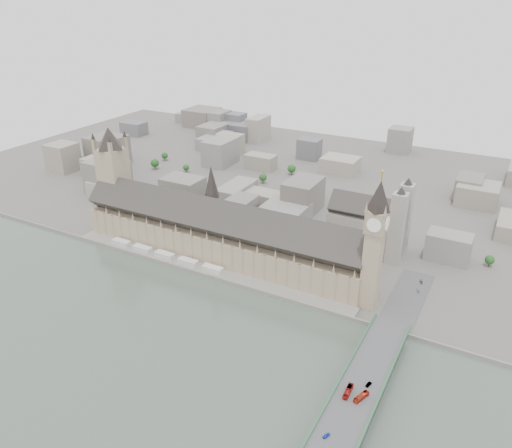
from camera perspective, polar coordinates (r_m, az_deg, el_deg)
The scene contains 19 objects.
ground at distance 430.47m, azimuth -5.57°, elevation -4.83°, with size 900.00×900.00×0.00m, color #595651.
river_thames at distance 334.33m, azimuth -22.15°, elevation -17.10°, with size 600.00×600.00×0.00m, color #485549.
embankment_wall at distance 419.20m, azimuth -6.71°, elevation -5.55°, with size 600.00×1.50×3.00m, color slate.
river_terrace at distance 424.68m, azimuth -6.13°, elevation -5.15°, with size 270.00×15.00×2.00m, color slate.
terrace_tents at distance 445.03m, azimuth -10.39°, elevation -3.49°, with size 118.00×7.00×4.00m.
palace_of_westminster at distance 434.10m, azimuth -4.25°, elevation -1.10°, with size 265.00×40.73×55.44m.
elizabeth_tower at distance 358.73m, azimuth 13.45°, elevation -1.44°, with size 17.00×17.00×107.50m.
victoria_tower at distance 498.07m, azimuth -15.96°, elevation 5.58°, with size 30.00×30.00×100.00m.
central_tower at distance 429.65m, azimuth -5.08°, elevation 3.73°, with size 13.00×13.00×48.00m.
westminster_bridge at distance 307.26m, azimuth 11.66°, elevation -18.54°, with size 25.00×325.00×10.25m, color #474749.
bridge_parapets at distance 273.20m, azimuth 8.63°, elevation -23.58°, with size 25.00×235.00×1.15m, color #345F42, non-canonical shape.
westminster_abbey at distance 455.06m, azimuth 12.85°, elevation -0.07°, with size 68.00×36.00×64.00m.
city_skyline_inland at distance 622.17m, azimuth 7.02°, elevation 6.75°, with size 720.00×360.00×38.00m, color gray, non-canonical shape.
park_trees at distance 476.16m, azimuth -2.61°, elevation -0.58°, with size 110.00×30.00×15.00m, color #174118, non-canonical shape.
red_bus_north at distance 298.10m, azimuth 10.48°, elevation -18.27°, with size 2.82×12.05×3.36m, color #A71913.
red_bus_south at distance 296.58m, azimuth 11.94°, elevation -18.75°, with size 2.60×11.12×3.10m, color red.
car_blue at distance 275.99m, azimuth 8.02°, elevation -22.82°, with size 1.75×4.34×1.48m, color #1C35BA.
car_silver at distance 305.62m, azimuth 12.73°, elevation -17.44°, with size 1.62×4.65×1.53m, color gray.
car_approach at distance 406.42m, azimuth 18.36°, elevation -6.30°, with size 2.28×5.60×1.62m, color gray.
Camera 1 is at (213.52, -305.30, 215.65)m, focal length 35.00 mm.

